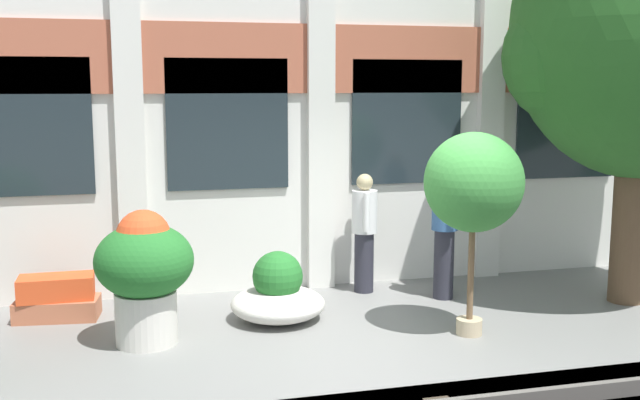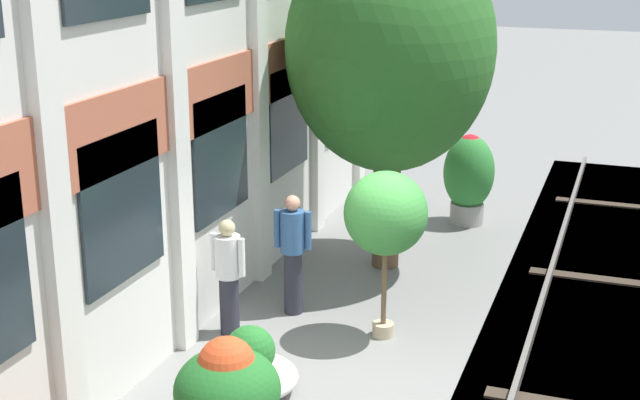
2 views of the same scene
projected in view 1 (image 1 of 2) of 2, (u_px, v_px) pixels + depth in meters
name	position (u px, v px, depth m)	size (l,w,h in m)	color
ground_plane	(379.00, 348.00, 7.93)	(80.00, 80.00, 0.00)	slate
potted_plant_wide_bowl	(278.00, 295.00, 8.85)	(1.12, 1.12, 0.83)	beige
potted_plant_square_trough	(57.00, 299.00, 8.89)	(1.01, 0.58, 0.52)	#B76647
potted_plant_terracotta_small	(474.00, 184.00, 8.11)	(1.08, 1.08, 2.26)	tan
potted_plant_fluted_column	(144.00, 268.00, 7.96)	(1.05, 1.05, 1.46)	beige
resident_by_doorway	(364.00, 229.00, 9.96)	(0.34, 0.52, 1.60)	#282833
resident_near_plants	(445.00, 228.00, 9.64)	(0.34, 0.53, 1.73)	#282833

